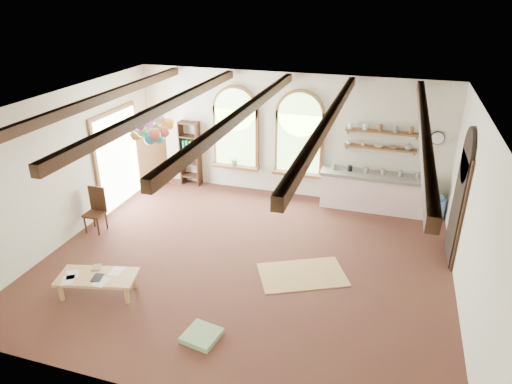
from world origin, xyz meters
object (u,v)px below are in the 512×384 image
at_px(kitchen_counter, 375,192).
at_px(side_chair, 96,219).
at_px(coffee_table, 97,278).
at_px(balloon_cluster, 151,128).

relative_size(kitchen_counter, side_chair, 2.62).
height_order(coffee_table, balloon_cluster, balloon_cluster).
bearing_deg(coffee_table, kitchen_counter, 48.01).
relative_size(kitchen_counter, coffee_table, 1.79).
xyz_separation_m(kitchen_counter, balloon_cluster, (-4.71, -2.31, 1.86)).
bearing_deg(kitchen_counter, balloon_cluster, -153.86).
bearing_deg(balloon_cluster, coffee_table, -85.64).
relative_size(coffee_table, balloon_cluster, 1.29).
relative_size(kitchen_counter, balloon_cluster, 2.31).
distance_m(coffee_table, side_chair, 2.49).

